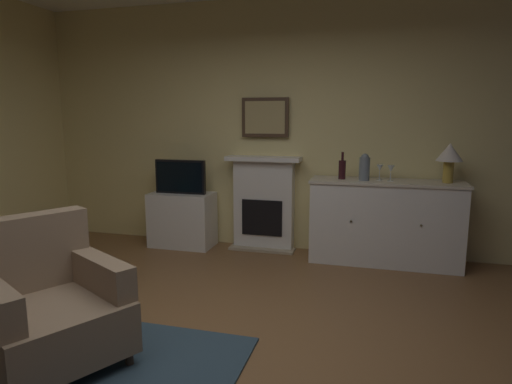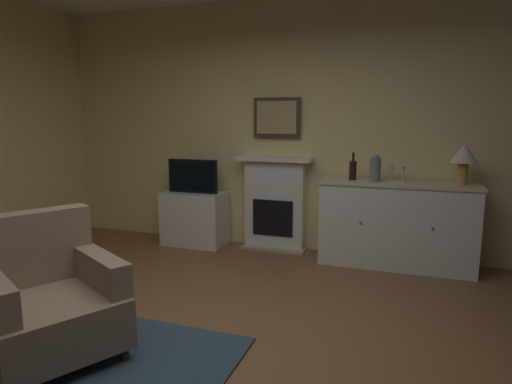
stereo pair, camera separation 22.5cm
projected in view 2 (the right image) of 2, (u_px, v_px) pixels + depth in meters
name	position (u px, v px, depth m)	size (l,w,h in m)	color
ground_plane	(202.00, 365.00, 2.85)	(6.22, 5.27, 0.10)	brown
wall_rear	(300.00, 127.00, 5.02)	(6.22, 0.06, 2.87)	#EAD68C
area_rug	(61.00, 367.00, 2.73)	(2.06, 1.47, 0.02)	#2D4251
fireplace_unit	(275.00, 203.00, 5.14)	(0.87, 0.30, 1.10)	white
framed_picture	(277.00, 117.00, 5.01)	(0.55, 0.04, 0.45)	#473323
sideboard_cabinet	(396.00, 224.00, 4.54)	(1.57, 0.49, 0.89)	white
table_lamp	(464.00, 156.00, 4.23)	(0.26, 0.26, 0.40)	#B79338
wine_bottle	(353.00, 170.00, 4.59)	(0.08, 0.08, 0.29)	#331419
wine_glass_left	(391.00, 170.00, 4.48)	(0.07, 0.07, 0.16)	silver
wine_glass_center	(403.00, 171.00, 4.40)	(0.07, 0.07, 0.16)	silver
vase_decorative	(375.00, 168.00, 4.47)	(0.11, 0.11, 0.28)	slate
tv_cabinet	(195.00, 218.00, 5.34)	(0.75, 0.42, 0.65)	white
tv_set	(193.00, 176.00, 5.23)	(0.62, 0.07, 0.40)	black
armchair	(48.00, 299.00, 2.83)	(1.07, 1.05, 0.92)	#8C7259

